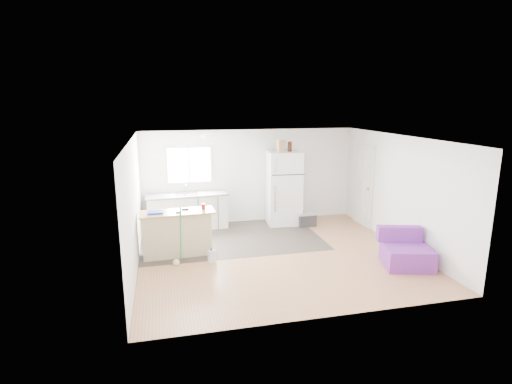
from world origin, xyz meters
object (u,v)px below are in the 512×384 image
(peninsula, at_px, (177,233))
(red_cup, at_px, (203,206))
(kitchen_cabinets, at_px, (187,211))
(bottle_right, at_px, (290,146))
(refrigerator, at_px, (283,188))
(bottle_left, at_px, (289,147))
(cardboard_box, at_px, (281,146))
(blue_tray, at_px, (155,212))
(purple_seat, at_px, (406,253))
(mop, at_px, (178,253))
(cooler, at_px, (306,219))
(cleaner_jug, at_px, (212,256))

(peninsula, distance_m, red_cup, 0.76)
(kitchen_cabinets, distance_m, bottle_right, 3.02)
(refrigerator, height_order, bottle_left, bottle_left)
(peninsula, bearing_deg, cardboard_box, 27.40)
(refrigerator, distance_m, red_cup, 2.69)
(cardboard_box, height_order, bottle_left, cardboard_box)
(peninsula, xyz_separation_m, blue_tray, (-0.40, -0.05, 0.47))
(red_cup, relative_size, bottle_left, 0.48)
(purple_seat, distance_m, bottle_left, 3.82)
(red_cup, bearing_deg, mop, -135.51)
(kitchen_cabinets, xyz_separation_m, refrigerator, (2.44, -0.10, 0.48))
(blue_tray, relative_size, cardboard_box, 1.00)
(purple_seat, bearing_deg, mop, -177.58)
(refrigerator, xyz_separation_m, bottle_left, (0.12, -0.05, 1.06))
(purple_seat, distance_m, mop, 4.39)
(refrigerator, relative_size, mop, 1.58)
(peninsula, height_order, bottle_right, bottle_right)
(kitchen_cabinets, relative_size, red_cup, 16.82)
(cooler, bearing_deg, bottle_left, 141.88)
(kitchen_cabinets, bearing_deg, red_cup, -85.66)
(cleaner_jug, distance_m, bottle_right, 3.64)
(cardboard_box, relative_size, bottle_right, 1.20)
(cooler, distance_m, cardboard_box, 1.96)
(purple_seat, relative_size, red_cup, 8.70)
(bottle_right, bearing_deg, blue_tray, -154.04)
(cleaner_jug, xyz_separation_m, cardboard_box, (2.03, 2.12, 1.89))
(peninsula, distance_m, cooler, 3.51)
(mop, distance_m, blue_tray, 0.94)
(cardboard_box, distance_m, bottle_left, 0.21)
(cooler, bearing_deg, purple_seat, -71.50)
(cardboard_box, bearing_deg, mop, -142.30)
(cleaner_jug, distance_m, red_cup, 1.05)
(purple_seat, height_order, cardboard_box, cardboard_box)
(peninsula, relative_size, cleaner_jug, 5.23)
(bottle_left, bearing_deg, peninsula, -151.80)
(mop, height_order, blue_tray, mop)
(cooler, bearing_deg, peninsula, -159.97)
(cleaner_jug, xyz_separation_m, red_cup, (-0.08, 0.61, 0.85))
(kitchen_cabinets, relative_size, cooler, 4.29)
(bottle_left, bearing_deg, purple_seat, -66.16)
(cleaner_jug, relative_size, blue_tray, 0.97)
(cooler, bearing_deg, kitchen_cabinets, 170.68)
(red_cup, relative_size, blue_tray, 0.40)
(cleaner_jug, xyz_separation_m, bottle_right, (2.28, 2.14, 1.86))
(red_cup, xyz_separation_m, bottle_left, (2.32, 1.50, 1.01))
(kitchen_cabinets, relative_size, refrigerator, 1.08)
(red_cup, height_order, cardboard_box, cardboard_box)
(purple_seat, bearing_deg, kitchen_cabinets, 156.51)
(refrigerator, distance_m, purple_seat, 3.56)
(purple_seat, bearing_deg, peninsula, 175.90)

